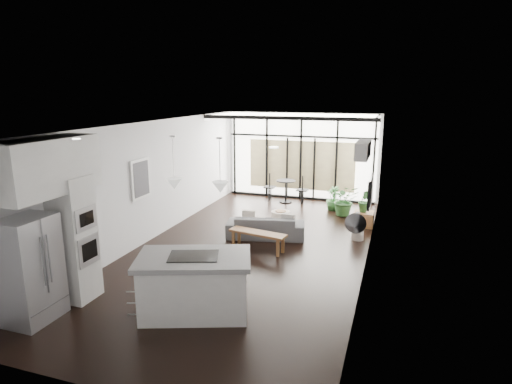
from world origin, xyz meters
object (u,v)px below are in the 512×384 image
Objects in this scene: console_bench at (258,241)px; tv at (371,191)px; island at (195,285)px; sofa at (266,223)px; fridge at (30,270)px; milk_can at (358,228)px; pouf at (281,219)px.

tv reaches higher than console_bench.
island is 4.72m from tv.
tv is (2.39, 3.98, 0.82)m from island.
sofa reaches higher than console_bench.
fridge is at bearing -133.38° from tv.
island is 1.07× the size of fridge.
milk_can is 1.11m from tv.
island is 1.60× the size of tv.
tv reaches higher than pouf.
console_bench is at bearing 68.55° from island.
console_bench is 2.49m from milk_can.
sofa is 0.90m from console_bench.
fridge is at bearing -110.26° from console_bench.
fridge is 6.28m from pouf.
island is 3.54× the size of pouf.
fridge reaches higher than milk_can.
island reaches higher than pouf.
pouf is (0.11, 0.96, -0.17)m from sofa.
console_bench is 1.85m from pouf.
fridge reaches higher than console_bench.
pouf is at bearing 167.91° from milk_can.
island is 3.02× the size of milk_can.
fridge reaches higher than pouf.
sofa is 0.99m from pouf.
fridge is 1.50× the size of tv.
milk_can reaches higher than console_bench.
island is at bearing 22.94° from fridge.
island is 2.96m from console_bench.
island is 2.51m from fridge.
sofa is at bearing 106.65° from console_bench.
island is 4.86m from milk_can.
pouf is (0.02, 1.85, -0.01)m from console_bench.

